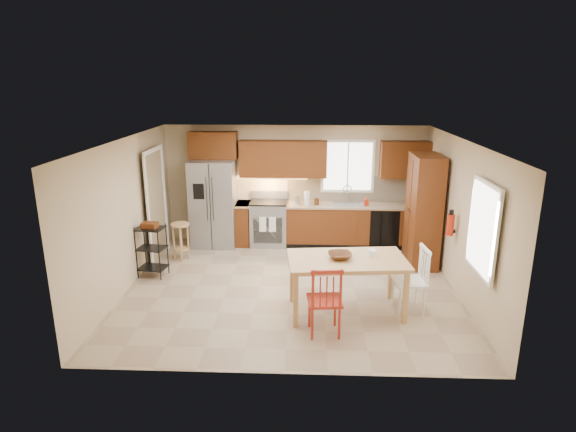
# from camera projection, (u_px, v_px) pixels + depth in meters

# --- Properties ---
(floor) EXTENTS (5.50, 5.50, 0.00)m
(floor) POSITION_uv_depth(u_px,v_px,m) (291.00, 287.00, 8.21)
(floor) COLOR tan
(floor) RESTS_ON ground
(ceiling) EXTENTS (5.50, 5.00, 0.02)m
(ceiling) POSITION_uv_depth(u_px,v_px,m) (291.00, 140.00, 7.52)
(ceiling) COLOR silver
(ceiling) RESTS_ON ground
(wall_back) EXTENTS (5.50, 0.02, 2.50)m
(wall_back) POSITION_uv_depth(u_px,v_px,m) (295.00, 184.00, 10.27)
(wall_back) COLOR #CCB793
(wall_back) RESTS_ON ground
(wall_front) EXTENTS (5.50, 0.02, 2.50)m
(wall_front) POSITION_uv_depth(u_px,v_px,m) (284.00, 278.00, 5.47)
(wall_front) COLOR #CCB793
(wall_front) RESTS_ON ground
(wall_left) EXTENTS (0.02, 5.00, 2.50)m
(wall_left) POSITION_uv_depth(u_px,v_px,m) (126.00, 215.00, 7.98)
(wall_left) COLOR #CCB793
(wall_left) RESTS_ON ground
(wall_right) EXTENTS (0.02, 5.00, 2.50)m
(wall_right) POSITION_uv_depth(u_px,v_px,m) (461.00, 219.00, 7.76)
(wall_right) COLOR #CCB793
(wall_right) RESTS_ON ground
(refrigerator) EXTENTS (0.92, 0.75, 1.82)m
(refrigerator) POSITION_uv_depth(u_px,v_px,m) (214.00, 203.00, 10.07)
(refrigerator) COLOR gray
(refrigerator) RESTS_ON floor
(range_stove) EXTENTS (0.76, 0.63, 0.92)m
(range_stove) POSITION_uv_depth(u_px,v_px,m) (269.00, 224.00, 10.21)
(range_stove) COLOR gray
(range_stove) RESTS_ON floor
(base_cabinet_narrow) EXTENTS (0.30, 0.60, 0.90)m
(base_cabinet_narrow) POSITION_uv_depth(u_px,v_px,m) (243.00, 224.00, 10.24)
(base_cabinet_narrow) COLOR #572610
(base_cabinet_narrow) RESTS_ON floor
(base_cabinet_run) EXTENTS (2.92, 0.60, 0.90)m
(base_cabinet_run) POSITION_uv_depth(u_px,v_px,m) (356.00, 225.00, 10.15)
(base_cabinet_run) COLOR #572610
(base_cabinet_run) RESTS_ON floor
(dishwasher) EXTENTS (0.60, 0.02, 0.78)m
(dishwasher) POSITION_uv_depth(u_px,v_px,m) (385.00, 229.00, 9.85)
(dishwasher) COLOR black
(dishwasher) RESTS_ON floor
(backsplash) EXTENTS (2.92, 0.03, 0.55)m
(backsplash) POSITION_uv_depth(u_px,v_px,m) (356.00, 188.00, 10.22)
(backsplash) COLOR beige
(backsplash) RESTS_ON wall_back
(upper_over_fridge) EXTENTS (1.00, 0.35, 0.55)m
(upper_over_fridge) POSITION_uv_depth(u_px,v_px,m) (213.00, 145.00, 9.93)
(upper_over_fridge) COLOR #613010
(upper_over_fridge) RESTS_ON wall_back
(upper_left_block) EXTENTS (1.80, 0.35, 0.75)m
(upper_left_block) POSITION_uv_depth(u_px,v_px,m) (283.00, 159.00, 9.95)
(upper_left_block) COLOR #613010
(upper_left_block) RESTS_ON wall_back
(upper_right_block) EXTENTS (1.00, 0.35, 0.75)m
(upper_right_block) POSITION_uv_depth(u_px,v_px,m) (405.00, 160.00, 9.85)
(upper_right_block) COLOR #613010
(upper_right_block) RESTS_ON wall_back
(window_back) EXTENTS (1.12, 0.04, 1.12)m
(window_back) POSITION_uv_depth(u_px,v_px,m) (348.00, 166.00, 10.09)
(window_back) COLOR white
(window_back) RESTS_ON wall_back
(sink) EXTENTS (0.62, 0.46, 0.16)m
(sink) POSITION_uv_depth(u_px,v_px,m) (347.00, 206.00, 10.04)
(sink) COLOR gray
(sink) RESTS_ON base_cabinet_run
(undercab_glow) EXTENTS (1.60, 0.30, 0.01)m
(undercab_glow) POSITION_uv_depth(u_px,v_px,m) (269.00, 178.00, 10.05)
(undercab_glow) COLOR #FFBF66
(undercab_glow) RESTS_ON wall_back
(soap_bottle) EXTENTS (0.09, 0.09, 0.19)m
(soap_bottle) POSITION_uv_depth(u_px,v_px,m) (367.00, 201.00, 9.89)
(soap_bottle) COLOR #B5220C
(soap_bottle) RESTS_ON base_cabinet_run
(paper_towel) EXTENTS (0.12, 0.12, 0.28)m
(paper_towel) POSITION_uv_depth(u_px,v_px,m) (307.00, 198.00, 9.98)
(paper_towel) COLOR white
(paper_towel) RESTS_ON base_cabinet_run
(canister_steel) EXTENTS (0.11, 0.11, 0.18)m
(canister_steel) POSITION_uv_depth(u_px,v_px,m) (297.00, 200.00, 10.00)
(canister_steel) COLOR gray
(canister_steel) RESTS_ON base_cabinet_run
(canister_wood) EXTENTS (0.10, 0.10, 0.14)m
(canister_wood) POSITION_uv_depth(u_px,v_px,m) (316.00, 202.00, 9.96)
(canister_wood) COLOR #533316
(canister_wood) RESTS_ON base_cabinet_run
(pantry) EXTENTS (0.50, 0.95, 2.10)m
(pantry) POSITION_uv_depth(u_px,v_px,m) (423.00, 211.00, 8.98)
(pantry) COLOR #572610
(pantry) RESTS_ON floor
(fire_extinguisher) EXTENTS (0.12, 0.12, 0.36)m
(fire_extinguisher) POSITION_uv_depth(u_px,v_px,m) (450.00, 225.00, 7.95)
(fire_extinguisher) COLOR #B5220C
(fire_extinguisher) RESTS_ON wall_right
(window_right) EXTENTS (0.04, 1.02, 1.32)m
(window_right) POSITION_uv_depth(u_px,v_px,m) (483.00, 229.00, 6.60)
(window_right) COLOR white
(window_right) RESTS_ON wall_right
(doorway) EXTENTS (0.04, 0.95, 2.10)m
(doorway) POSITION_uv_depth(u_px,v_px,m) (156.00, 206.00, 9.28)
(doorway) COLOR #8C7A59
(doorway) RESTS_ON wall_left
(dining_table) EXTENTS (1.83, 1.14, 0.85)m
(dining_table) POSITION_uv_depth(u_px,v_px,m) (346.00, 286.00, 7.25)
(dining_table) COLOR tan
(dining_table) RESTS_ON floor
(chair_red) EXTENTS (0.52, 0.52, 1.02)m
(chair_red) POSITION_uv_depth(u_px,v_px,m) (324.00, 299.00, 6.61)
(chair_red) COLOR #A72819
(chair_red) RESTS_ON floor
(chair_white) EXTENTS (0.52, 0.52, 1.02)m
(chair_white) POSITION_uv_depth(u_px,v_px,m) (409.00, 280.00, 7.23)
(chair_white) COLOR white
(chair_white) RESTS_ON floor
(table_bowl) EXTENTS (0.39, 0.39, 0.09)m
(table_bowl) POSITION_uv_depth(u_px,v_px,m) (340.00, 259.00, 7.13)
(table_bowl) COLOR #533316
(table_bowl) RESTS_ON dining_table
(table_jar) EXTENTS (0.16, 0.16, 0.17)m
(table_jar) POSITION_uv_depth(u_px,v_px,m) (372.00, 255.00, 7.21)
(table_jar) COLOR white
(table_jar) RESTS_ON dining_table
(bar_stool) EXTENTS (0.47, 0.47, 0.73)m
(bar_stool) POSITION_uv_depth(u_px,v_px,m) (181.00, 241.00, 9.39)
(bar_stool) COLOR tan
(bar_stool) RESTS_ON floor
(utility_cart) EXTENTS (0.53, 0.44, 0.95)m
(utility_cart) POSITION_uv_depth(u_px,v_px,m) (152.00, 251.00, 8.56)
(utility_cart) COLOR black
(utility_cart) RESTS_ON floor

